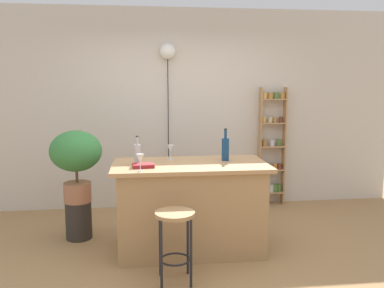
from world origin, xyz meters
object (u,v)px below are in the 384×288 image
(bar_stool, at_px, (175,229))
(pendant_globe_light, at_px, (168,54))
(wine_glass_left, at_px, (170,149))
(wine_glass_center, at_px, (140,159))
(bottle_spirits_clear, at_px, (137,154))
(potted_plant, at_px, (76,157))
(plant_stool, at_px, (79,220))
(bottle_olive_oil, at_px, (225,148))
(cookbook, at_px, (143,166))
(spice_shelf, at_px, (272,148))

(bar_stool, xyz_separation_m, pendant_globe_light, (0.08, 2.24, 1.68))
(wine_glass_left, bearing_deg, wine_glass_center, -121.14)
(bottle_spirits_clear, xyz_separation_m, wine_glass_center, (0.03, -0.32, 0.00))
(potted_plant, relative_size, wine_glass_left, 4.97)
(plant_stool, relative_size, bottle_spirits_clear, 1.46)
(bottle_spirits_clear, relative_size, pendant_globe_light, 0.13)
(bottle_olive_oil, relative_size, cookbook, 1.66)
(spice_shelf, relative_size, wine_glass_center, 10.45)
(potted_plant, relative_size, pendant_globe_light, 0.35)
(bar_stool, bearing_deg, bottle_spirits_clear, 115.22)
(bar_stool, distance_m, wine_glass_left, 1.08)
(potted_plant, xyz_separation_m, cookbook, (0.75, -0.61, 0.00))
(wine_glass_center, bearing_deg, potted_plant, 132.94)
(bar_stool, xyz_separation_m, potted_plant, (-1.02, 1.16, 0.47))
(bottle_spirits_clear, xyz_separation_m, pendant_globe_light, (0.41, 1.54, 1.11))
(spice_shelf, bearing_deg, pendant_globe_light, 178.94)
(plant_stool, height_order, potted_plant, potted_plant)
(spice_shelf, xyz_separation_m, plant_stool, (-2.60, -1.05, -0.62))
(pendant_globe_light, bearing_deg, spice_shelf, -1.06)
(wine_glass_left, xyz_separation_m, wine_glass_center, (-0.32, -0.53, 0.00))
(spice_shelf, height_order, bottle_spirits_clear, spice_shelf)
(bottle_spirits_clear, height_order, pendant_globe_light, pendant_globe_light)
(spice_shelf, distance_m, plant_stool, 2.88)
(bottle_spirits_clear, distance_m, pendant_globe_light, 1.94)
(bottle_olive_oil, relative_size, pendant_globe_light, 0.15)
(plant_stool, bearing_deg, potted_plant, 180.00)
(bottle_olive_oil, height_order, wine_glass_center, bottle_olive_oil)
(bottle_olive_oil, bearing_deg, potted_plant, 167.52)
(wine_glass_left, bearing_deg, cookbook, -128.72)
(bottle_olive_oil, bearing_deg, plant_stool, 167.52)
(cookbook, height_order, pendant_globe_light, pendant_globe_light)
(cookbook, distance_m, pendant_globe_light, 2.11)
(spice_shelf, relative_size, bottle_spirits_clear, 5.76)
(wine_glass_center, distance_m, pendant_globe_light, 2.19)
(plant_stool, bearing_deg, bottle_olive_oil, -12.48)
(bar_stool, relative_size, cookbook, 3.08)
(wine_glass_left, bearing_deg, bar_stool, -91.45)
(bar_stool, height_order, spice_shelf, spice_shelf)
(spice_shelf, distance_m, cookbook, 2.49)
(spice_shelf, relative_size, wine_glass_left, 10.45)
(bar_stool, xyz_separation_m, cookbook, (-0.27, 0.55, 0.47))
(bottle_spirits_clear, bearing_deg, pendant_globe_light, 75.04)
(potted_plant, xyz_separation_m, wine_glass_left, (1.04, -0.24, 0.10))
(bottle_spirits_clear, distance_m, cookbook, 0.19)
(bar_stool, bearing_deg, wine_glass_left, 88.55)
(wine_glass_center, bearing_deg, cookbook, 80.74)
(bar_stool, bearing_deg, cookbook, 116.41)
(spice_shelf, distance_m, bottle_olive_oil, 1.73)
(potted_plant, distance_m, wine_glass_left, 1.08)
(wine_glass_left, height_order, cookbook, wine_glass_left)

